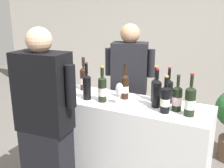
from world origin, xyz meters
TOP-DOWN VIEW (x-y plane):
  - wall_back at (0.00, 2.60)m, footprint 8.00×0.10m
  - counter at (0.00, 0.00)m, footprint 1.81×0.52m
  - wine_bottle_0 at (-0.22, -0.10)m, footprint 0.08×0.08m
  - wine_bottle_1 at (0.37, 0.13)m, footprint 0.08×0.08m
  - wine_bottle_2 at (0.72, -0.07)m, footprint 0.09×0.09m
  - wine_bottle_3 at (0.48, 0.15)m, footprint 0.08×0.08m
  - wine_bottle_4 at (0.42, 0.00)m, footprint 0.08×0.08m
  - wine_bottle_5 at (0.60, 0.00)m, footprint 0.08×0.08m
  - wine_bottle_6 at (-0.05, -0.09)m, footprint 0.08×0.08m
  - wine_bottle_7 at (-0.41, 0.14)m, footprint 0.08×0.08m
  - wine_bottle_8 at (-0.76, 0.13)m, footprint 0.08×0.08m
  - wine_bottle_9 at (0.09, 0.07)m, footprint 0.07×0.07m
  - wine_bottle_10 at (0.53, -0.09)m, footprint 0.08×0.08m
  - wine_glass at (0.11, -0.09)m, footprint 0.08×0.08m
  - ice_bucket at (-0.50, -0.10)m, footprint 0.20×0.20m
  - person_server at (-0.06, 0.54)m, footprint 0.53×0.34m
  - person_guest at (-0.31, -0.58)m, footprint 0.58×0.28m

SIDE VIEW (x-z plane):
  - counter at x=0.00m, z-range 0.00..1.00m
  - person_server at x=-0.06m, z-range -0.01..1.65m
  - person_guest at x=-0.31m, z-range -0.02..1.67m
  - wine_bottle_5 at x=0.60m, z-range 0.95..1.26m
  - wine_bottle_10 at x=0.53m, z-range 0.96..1.27m
  - wine_bottle_8 at x=-0.76m, z-range 0.95..1.28m
  - wine_bottle_3 at x=0.48m, z-range 0.95..1.28m
  - ice_bucket at x=-0.50m, z-range 1.00..1.24m
  - wine_bottle_2 at x=0.72m, z-range 0.95..1.29m
  - wine_bottle_6 at x=-0.05m, z-range 0.95..1.28m
  - wine_bottle_1 at x=0.37m, z-range 0.96..1.29m
  - wine_bottle_9 at x=0.09m, z-range 0.95..1.29m
  - wine_bottle_7 at x=-0.41m, z-range 0.95..1.30m
  - wine_bottle_0 at x=-0.22m, z-range 0.95..1.31m
  - wine_bottle_4 at x=0.42m, z-range 0.96..1.30m
  - wine_glass at x=0.11m, z-range 1.03..1.23m
  - wall_back at x=0.00m, z-range 0.00..2.80m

